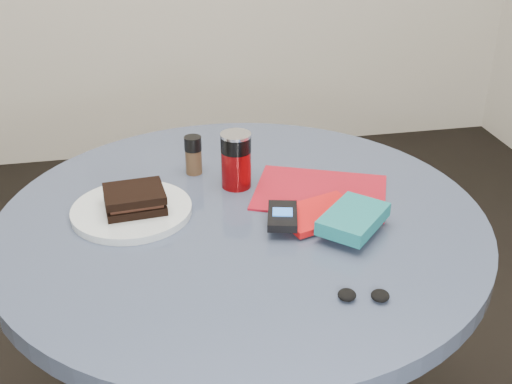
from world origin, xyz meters
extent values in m
cylinder|color=black|center=(0.00, 0.00, 0.37)|extent=(0.11, 0.11, 0.68)
cylinder|color=#37425B|center=(0.00, 0.00, 0.73)|extent=(1.00, 1.00, 0.04)
cylinder|color=silver|center=(-0.22, 0.05, 0.76)|extent=(0.30, 0.30, 0.02)
cube|color=black|center=(-0.21, 0.04, 0.77)|extent=(0.13, 0.11, 0.02)
cube|color=#3C2016|center=(-0.21, 0.04, 0.79)|extent=(0.11, 0.10, 0.01)
cube|color=black|center=(-0.21, 0.04, 0.80)|extent=(0.13, 0.11, 0.02)
cylinder|color=#690507|center=(0.01, 0.13, 0.79)|extent=(0.08, 0.08, 0.08)
cylinder|color=black|center=(0.01, 0.13, 0.85)|extent=(0.08, 0.08, 0.03)
cylinder|color=silver|center=(0.01, 0.13, 0.87)|extent=(0.08, 0.08, 0.01)
cylinder|color=#47321E|center=(-0.07, 0.21, 0.78)|extent=(0.05, 0.05, 0.06)
cylinder|color=black|center=(-0.07, 0.21, 0.82)|extent=(0.05, 0.05, 0.03)
cube|color=maroon|center=(0.18, 0.06, 0.75)|extent=(0.34, 0.30, 0.00)
cube|color=red|center=(0.15, -0.05, 0.76)|extent=(0.19, 0.15, 0.01)
cube|color=#17686F|center=(0.20, -0.11, 0.78)|extent=(0.17, 0.17, 0.03)
cube|color=black|center=(0.07, -0.07, 0.78)|extent=(0.08, 0.11, 0.02)
cube|color=blue|center=(0.07, -0.07, 0.79)|extent=(0.05, 0.04, 0.00)
ellipsoid|color=black|center=(0.12, -0.31, 0.76)|extent=(0.04, 0.04, 0.02)
ellipsoid|color=black|center=(0.18, -0.32, 0.76)|extent=(0.04, 0.04, 0.02)
camera|label=1|loc=(-0.19, -1.12, 1.41)|focal=45.00mm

